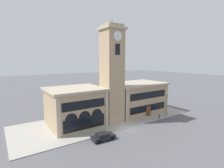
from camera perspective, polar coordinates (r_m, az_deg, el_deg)
The scene contains 8 objects.
ground_plane at distance 36.07m, azimuth 4.81°, elevation -14.41°, with size 300.00×300.00×0.00m, color #56565B.
sidewalk_kerb at distance 41.54m, azimuth -1.57°, elevation -11.24°, with size 40.59×14.44×0.15m.
clock_tower at distance 37.74m, azimuth -0.00°, elevation 3.10°, with size 4.72×4.72×22.15m.
town_hall_left_wing at distance 37.57m, azimuth -11.94°, elevation -7.23°, with size 11.23×9.91×7.93m.
town_hall_right_wing at distance 46.41m, azimuth 7.78°, elevation -4.34°, with size 14.69×9.91×7.80m.
parked_car_near at distance 31.24m, azimuth -2.95°, elevation -16.69°, with size 4.09×1.98×1.27m.
street_lamp at distance 44.34m, azimuth 17.51°, elevation -5.20°, with size 0.36×0.36×5.76m.
bollard at distance 42.53m, azimuth 15.13°, elevation -10.22°, with size 0.18×0.18×1.06m.
Camera 1 is at (-21.08, -25.92, 13.59)m, focal length 28.00 mm.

